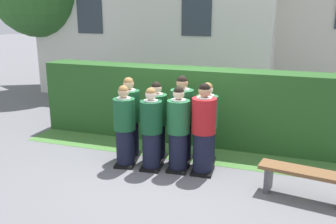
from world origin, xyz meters
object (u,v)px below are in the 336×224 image
at_px(student_in_red_blazer, 204,131).
at_px(student_front_row_0, 125,128).
at_px(wooden_bench, 304,178).
at_px(student_rear_row_2, 182,121).
at_px(student_rear_row_1, 157,123).
at_px(student_rear_row_3, 206,126).
at_px(student_front_row_2, 178,131).
at_px(student_front_row_1, 151,131).
at_px(student_rear_row_0, 129,120).

bearing_deg(student_in_red_blazer, student_front_row_0, -173.99).
relative_size(student_in_red_blazer, wooden_bench, 1.16).
distance_m(student_front_row_0, wooden_bench, 3.26).
distance_m(student_rear_row_2, wooden_bench, 2.46).
bearing_deg(student_rear_row_1, wooden_bench, -15.12).
xyz_separation_m(student_rear_row_2, student_rear_row_3, (0.48, 0.05, -0.05)).
distance_m(student_front_row_2, student_rear_row_1, 0.68).
relative_size(student_front_row_2, student_rear_row_2, 0.93).
distance_m(student_front_row_1, student_rear_row_0, 0.74).
relative_size(student_rear_row_1, student_rear_row_2, 0.92).
distance_m(student_in_red_blazer, student_rear_row_3, 0.45).
xyz_separation_m(student_rear_row_1, student_rear_row_3, (0.97, 0.12, 0.01)).
bearing_deg(student_rear_row_0, student_in_red_blazer, -9.16).
bearing_deg(student_front_row_1, student_rear_row_0, 147.71).
bearing_deg(student_rear_row_3, student_rear_row_1, -173.22).
bearing_deg(student_front_row_0, student_rear_row_1, 47.00).
bearing_deg(student_in_red_blazer, student_front_row_1, -171.62).
xyz_separation_m(student_front_row_0, student_front_row_2, (1.02, 0.12, 0.01)).
bearing_deg(student_front_row_2, wooden_bench, -9.74).
bearing_deg(student_rear_row_1, student_front_row_1, -80.90).
height_order(student_in_red_blazer, student_rear_row_3, student_in_red_blazer).
xyz_separation_m(student_front_row_2, wooden_bench, (2.20, -0.38, -0.41)).
bearing_deg(student_rear_row_1, student_front_row_0, -133.00).
bearing_deg(student_rear_row_3, student_in_red_blazer, -83.10).
xyz_separation_m(student_rear_row_2, wooden_bench, (2.27, -0.81, -0.46)).
xyz_separation_m(student_rear_row_0, wooden_bench, (3.32, -0.67, -0.43)).
relative_size(student_front_row_1, student_rear_row_0, 0.95).
height_order(student_in_red_blazer, student_rear_row_1, student_in_red_blazer).
bearing_deg(student_front_row_2, student_front_row_0, -173.34).
bearing_deg(student_rear_row_1, student_rear_row_2, 7.02).
bearing_deg(student_in_red_blazer, student_rear_row_0, 170.84).
height_order(student_rear_row_1, student_rear_row_2, student_rear_row_2).
relative_size(student_in_red_blazer, student_rear_row_0, 1.02).
bearing_deg(student_rear_row_3, student_front_row_0, -157.06).
bearing_deg(student_rear_row_0, student_front_row_1, -32.29).
height_order(student_front_row_1, student_rear_row_2, student_rear_row_2).
bearing_deg(student_front_row_2, student_front_row_1, -168.11).
bearing_deg(wooden_bench, student_in_red_blazer, 166.60).
bearing_deg(wooden_bench, student_rear_row_1, 164.88).
bearing_deg(student_front_row_0, student_rear_row_3, 22.94).
height_order(student_front_row_0, student_front_row_2, student_front_row_2).
height_order(student_front_row_2, student_in_red_blazer, student_in_red_blazer).
distance_m(student_front_row_0, student_rear_row_3, 1.55).
bearing_deg(student_in_red_blazer, wooden_bench, -13.40).
height_order(student_rear_row_2, wooden_bench, student_rear_row_2).
bearing_deg(student_rear_row_0, wooden_bench, -11.40).
xyz_separation_m(student_front_row_0, student_rear_row_1, (0.46, 0.49, 0.00)).
relative_size(student_front_row_0, student_rear_row_2, 0.92).
bearing_deg(student_rear_row_1, student_in_red_blazer, -17.97).
bearing_deg(student_rear_row_2, student_front_row_0, -149.99).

